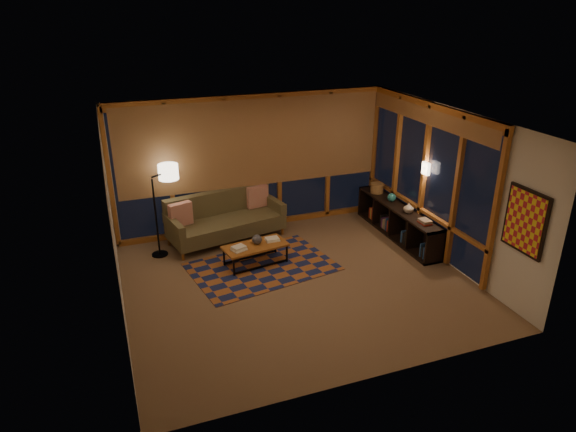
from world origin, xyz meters
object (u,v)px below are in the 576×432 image
object	(u,v)px
sofa	(226,218)
coffee_table	(256,255)
floor_lamp	(156,213)
bookshelf	(397,221)

from	to	relation	value
sofa	coffee_table	bearing A→B (deg)	-90.08
floor_lamp	bookshelf	size ratio (longest dim) A/B	0.65
floor_lamp	bookshelf	world-z (taller)	floor_lamp
bookshelf	sofa	bearing A→B (deg)	162.59
sofa	floor_lamp	distance (m)	1.38
sofa	bookshelf	bearing A→B (deg)	-28.97
sofa	floor_lamp	world-z (taller)	floor_lamp
coffee_table	floor_lamp	bearing A→B (deg)	139.35
coffee_table	floor_lamp	xyz separation A→B (m)	(-1.55, 0.95, 0.64)
coffee_table	bookshelf	xyz separation A→B (m)	(2.95, 0.16, 0.13)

